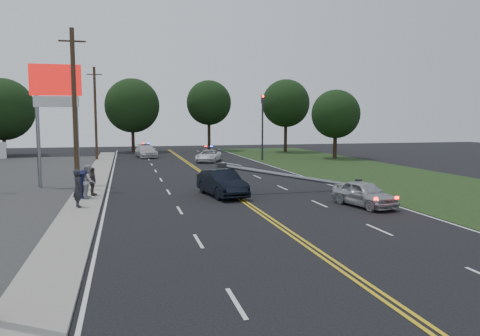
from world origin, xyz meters
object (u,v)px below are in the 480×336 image
object	(u,v)px
traffic_signal	(262,122)
emergency_a	(209,156)
pylon_sign	(56,96)
utility_pole_mid	(75,109)
utility_pole_far	(96,113)
bystander_d	(93,181)
waiting_sedan	(364,194)
bystander_c	(83,184)
fallen_streetlight	(301,177)
bystander_b	(89,181)
crashed_sedan	(222,183)
bystander_a	(78,188)
emergency_b	(146,151)

from	to	relation	value
traffic_signal	emergency_a	size ratio (longest dim) A/B	1.56
pylon_sign	utility_pole_mid	size ratio (longest dim) A/B	0.80
utility_pole_far	bystander_d	bearing A→B (deg)	-87.44
waiting_sedan	bystander_c	size ratio (longest dim) A/B	2.45
fallen_streetlight	waiting_sedan	world-z (taller)	fallen_streetlight
pylon_sign	emergency_a	distance (m)	20.83
traffic_signal	utility_pole_far	xyz separation A→B (m)	(-17.50, 4.00, 0.88)
utility_pole_mid	bystander_d	bearing A→B (deg)	-69.62
utility_pole_far	fallen_streetlight	bearing A→B (deg)	-62.76
pylon_sign	utility_pole_mid	distance (m)	2.55
bystander_b	bystander_c	xyz separation A→B (m)	(-0.30, -0.13, -0.13)
fallen_streetlight	emergency_a	world-z (taller)	fallen_streetlight
utility_pole_mid	waiting_sedan	world-z (taller)	utility_pole_mid
utility_pole_mid	crashed_sedan	distance (m)	10.37
utility_pole_far	bystander_c	xyz separation A→B (m)	(0.67, -25.90, -4.18)
fallen_streetlight	bystander_d	size ratio (longest dim) A/B	5.78
pylon_sign	utility_pole_mid	bearing A→B (deg)	-56.98
bystander_c	bystander_d	size ratio (longest dim) A/B	0.97
waiting_sedan	bystander_a	world-z (taller)	bystander_a
emergency_a	bystander_c	distance (m)	24.02
pylon_sign	emergency_b	size ratio (longest dim) A/B	1.59
pylon_sign	bystander_d	world-z (taller)	pylon_sign
utility_pole_mid	emergency_b	world-z (taller)	utility_pole_mid
waiting_sedan	traffic_signal	bearing A→B (deg)	72.33
pylon_sign	utility_pole_far	bearing A→B (deg)	86.28
bystander_a	bystander_d	size ratio (longest dim) A/B	1.16
pylon_sign	crashed_sedan	distance (m)	12.68
waiting_sedan	bystander_a	xyz separation A→B (m)	(-14.18, 2.68, 0.41)
utility_pole_far	emergency_b	xyz separation A→B (m)	(5.36, 2.94, -4.35)
fallen_streetlight	utility_pole_mid	distance (m)	14.58
utility_pole_mid	bystander_b	distance (m)	5.62
crashed_sedan	bystander_a	bearing A→B (deg)	-173.44
traffic_signal	bystander_a	distance (m)	29.93
pylon_sign	fallen_streetlight	xyz separation A→B (m)	(14.69, -6.00, -5.08)
utility_pole_far	bystander_b	world-z (taller)	utility_pole_far
waiting_sedan	emergency_b	xyz separation A→B (m)	(-9.47, 34.16, 0.07)
utility_pole_mid	emergency_b	size ratio (longest dim) A/B	1.98
utility_pole_mid	emergency_a	bearing A→B (deg)	56.77
traffic_signal	bystander_c	distance (m)	27.82
bystander_a	bystander_c	size ratio (longest dim) A/B	1.20
bystander_a	bystander_b	distance (m)	2.78
fallen_streetlight	emergency_b	size ratio (longest dim) A/B	1.85
emergency_a	bystander_d	xyz separation A→B (m)	(-10.37, -20.56, 0.30)
bystander_c	emergency_b	bearing A→B (deg)	8.92
crashed_sedan	bystander_c	distance (m)	7.75
crashed_sedan	bystander_d	bearing A→B (deg)	160.44
fallen_streetlight	utility_pole_mid	bearing A→B (deg)	163.36
emergency_a	bystander_a	size ratio (longest dim) A/B	2.40
fallen_streetlight	emergency_a	xyz separation A→B (m)	(-1.90, 21.54, -0.29)
traffic_signal	fallen_streetlight	distance (m)	22.62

